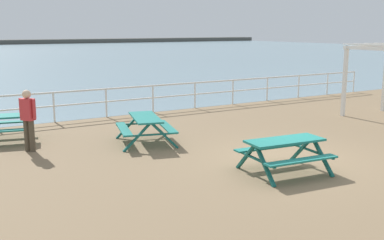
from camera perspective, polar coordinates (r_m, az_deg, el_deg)
The scene contains 5 objects.
ground_plane at distance 11.77m, azimuth 11.86°, elevation -5.38°, with size 30.00×24.00×0.20m, color #846B4C.
seaward_railing at distance 17.94m, azimuth -4.91°, elevation 3.32°, with size 23.07×0.07×1.08m.
picnic_table_near_right at distance 13.11m, azimuth -5.81°, elevation -0.40°, with size 1.91×2.12×0.80m.
picnic_table_mid_centre at distance 10.60m, azimuth 11.47°, elevation -3.40°, with size 1.94×1.70×0.80m.
visitor at distance 12.86m, azimuth -19.75°, elevation 0.41°, with size 0.38×0.44×1.66m.
Camera 1 is at (-7.69, -8.27, 3.24)m, focal length 42.80 mm.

